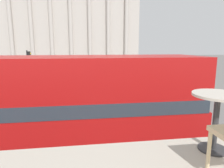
% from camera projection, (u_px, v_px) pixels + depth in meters
% --- Properties ---
extents(double_decker_bus, '(11.10, 2.69, 4.05)m').
position_uv_depth(double_decker_bus, '(47.00, 107.00, 7.07)').
color(double_decker_bus, black).
rests_on(double_decker_bus, ground_plane).
extents(cafe_dining_table, '(0.60, 0.60, 0.73)m').
position_uv_depth(cafe_dining_table, '(217.00, 109.00, 2.42)').
color(cafe_dining_table, '#2D2D30').
rests_on(cafe_dining_table, cafe_floor_slab).
extents(plaza_building_left, '(32.24, 15.33, 23.20)m').
position_uv_depth(plaza_building_left, '(72.00, 18.00, 51.07)').
color(plaza_building_left, '#BCB2A8').
rests_on(plaza_building_left, ground_plane).
extents(traffic_light_near, '(0.42, 0.24, 3.51)m').
position_uv_depth(traffic_light_near, '(176.00, 76.00, 14.59)').
color(traffic_light_near, black).
rests_on(traffic_light_near, ground_plane).
extents(traffic_light_mid, '(0.42, 0.24, 4.07)m').
position_uv_depth(traffic_light_mid, '(29.00, 66.00, 18.21)').
color(traffic_light_mid, black).
rests_on(traffic_light_mid, ground_plane).
extents(pedestrian_black, '(0.32, 0.32, 1.81)m').
position_uv_depth(pedestrian_black, '(48.00, 85.00, 17.88)').
color(pedestrian_black, '#282B33').
rests_on(pedestrian_black, ground_plane).
extents(pedestrian_olive, '(0.32, 0.32, 1.74)m').
position_uv_depth(pedestrian_olive, '(84.00, 68.00, 32.83)').
color(pedestrian_olive, '#282B33').
rests_on(pedestrian_olive, ground_plane).
extents(pedestrian_blue, '(0.32, 0.32, 1.82)m').
position_uv_depth(pedestrian_blue, '(95.00, 72.00, 27.10)').
color(pedestrian_blue, '#282B33').
rests_on(pedestrian_blue, ground_plane).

